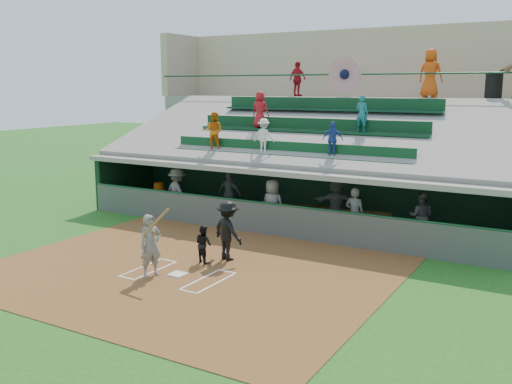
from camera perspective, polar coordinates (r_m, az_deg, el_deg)
The scene contains 22 objects.
ground at distance 15.87m, azimuth -7.83°, elevation -8.26°, with size 100.00×100.00×0.00m, color #1D5518.
dirt_slab at distance 16.24m, azimuth -6.74°, elevation -7.76°, with size 11.00×9.00×0.02m, color brown.
home_plate at distance 15.86m, azimuth -7.83°, elevation -8.14°, with size 0.43×0.43×0.03m, color white.
batters_box_chalk at distance 15.87m, azimuth -7.83°, elevation -8.18°, with size 2.65×1.85×0.01m.
dugout_floor at distance 21.37m, azimuth 3.34°, elevation -3.21°, with size 16.00×3.50×0.04m, color gray.
concourse_slab at distance 27.11m, azimuth 9.85°, elevation 4.46°, with size 20.00×3.00×4.60m, color gray.
grandstand at distance 24.35m, azimuth 7.38°, elevation 3.77°, with size 20.40×10.40×7.80m.
batter_at_plate at distance 15.63m, azimuth -10.49°, elevation -5.26°, with size 0.94×0.79×1.95m.
catcher at distance 16.70m, azimuth -5.27°, elevation -5.20°, with size 0.54×0.42×1.11m, color black.
home_umpire at distance 16.84m, azimuth -2.83°, elevation -3.87°, with size 1.14×0.66×1.77m, color black.
dugout_bench at distance 22.41m, azimuth 4.63°, elevation -1.92°, with size 15.53×0.47×0.47m, color olive.
white_table at distance 24.36m, azimuth -9.80°, elevation -0.81°, with size 0.74×0.56×0.65m, color white.
water_cooler at distance 24.25m, azimuth -9.69°, elevation 0.44°, with size 0.43×0.43×0.43m, color #D8550C.
dugout_player_a at distance 22.50m, azimuth -7.87°, elevation -0.04°, with size 1.24×0.71×1.92m, color #5A5C57.
dugout_player_b at distance 22.42m, azimuth -2.64°, elevation -0.17°, with size 1.05×0.44×1.79m, color #575A55.
dugout_player_c at distance 19.97m, azimuth 1.66°, elevation -1.37°, with size 0.91×0.59×1.87m, color #595B56.
dugout_player_d at distance 20.76m, azimuth 8.02°, elevation -1.09°, with size 1.67×0.53×1.81m, color #61645F.
dugout_player_e at distance 19.14m, azimuth 9.83°, elevation -2.17°, with size 0.65×0.43×1.78m, color #5F615B.
dugout_player_f at distance 19.67m, azimuth 16.18°, elevation -2.35°, with size 0.79×0.61×1.62m, color #5A5C57.
trash_bin at distance 24.61m, azimuth 22.67°, elevation 9.73°, with size 0.65×0.65×0.98m, color black.
concourse_staff_a at distance 27.51m, azimuth 4.19°, elevation 11.20°, with size 0.97×0.40×1.65m, color #B3141B.
concourse_staff_b at distance 25.14m, azimuth 17.04°, elevation 11.26°, with size 0.99×0.64×2.02m, color #D7480C.
Camera 1 is at (9.31, -11.81, 5.08)m, focal length 40.00 mm.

